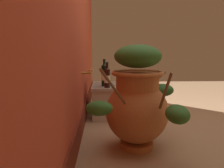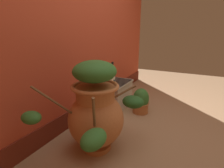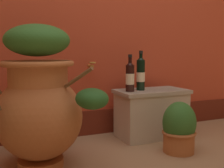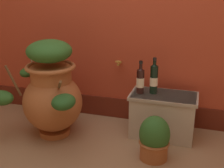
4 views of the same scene
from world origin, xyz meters
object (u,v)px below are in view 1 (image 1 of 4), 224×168
at_px(terracotta_urn, 138,101).
at_px(potted_shrub, 137,102).
at_px(wine_bottle_left, 104,74).
at_px(wine_bottle_middle, 107,77).

bearing_deg(terracotta_urn, potted_shrub, -7.97).
height_order(wine_bottle_left, potted_shrub, wine_bottle_left).
relative_size(terracotta_urn, wine_bottle_left, 2.72).
relative_size(terracotta_urn, potted_shrub, 2.41).
distance_m(wine_bottle_left, wine_bottle_middle, 0.12).
bearing_deg(potted_shrub, wine_bottle_left, 101.90).
distance_m(terracotta_urn, wine_bottle_middle, 0.81).
height_order(terracotta_urn, wine_bottle_middle, terracotta_urn).
distance_m(terracotta_urn, wine_bottle_left, 0.93).
bearing_deg(potted_shrub, wine_bottle_middle, 117.87).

